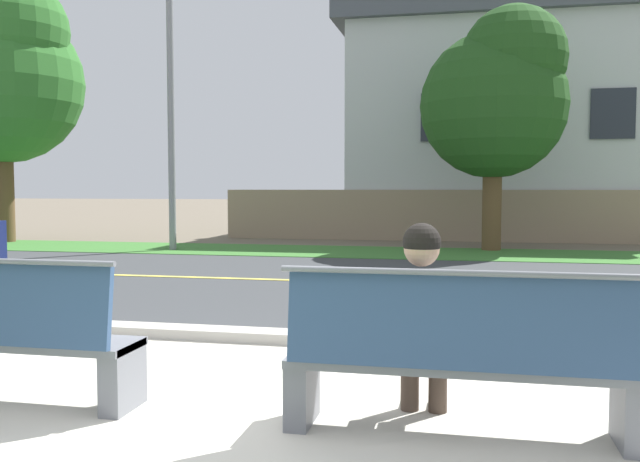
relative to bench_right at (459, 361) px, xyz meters
name	(u,v)px	position (x,y,z in m)	size (l,w,h in m)	color
ground_plane	(372,271)	(-1.54, 7.81, -0.46)	(140.00, 140.00, 0.00)	#665B4C
sidewalk_pavement	(218,409)	(-1.54, 0.21, -0.46)	(44.00, 3.60, 0.01)	beige
curb_edge	(292,338)	(-1.54, 2.16, -0.41)	(44.00, 0.30, 0.11)	#ADA89E
street_asphalt	(359,282)	(-1.54, 6.31, -0.46)	(52.00, 8.00, 0.01)	#383A3D
road_centre_line	(359,282)	(-1.54, 6.31, -0.45)	(48.00, 0.14, 0.01)	#E0CC4C
far_verge_grass	(391,253)	(-1.54, 11.17, -0.46)	(48.00, 2.80, 0.02)	#38702D
bench_right	(459,361)	(0.00, 0.00, 0.00)	(2.02, 0.48, 1.01)	slate
seated_person_grey	(422,317)	(-0.22, 0.17, 0.21)	(0.52, 0.68, 1.25)	#47382D
streetlamp	(174,77)	(-6.61, 10.97, 3.57)	(0.24, 2.10, 7.07)	gray
shade_tree_far_left	(4,71)	(-11.81, 11.92, 4.05)	(4.21, 4.21, 6.95)	brown
shade_tree_left	(499,94)	(0.77, 12.16, 3.12)	(3.35, 3.35, 5.52)	brown
garden_wall	(456,215)	(-0.16, 14.90, 0.24)	(13.00, 0.36, 1.40)	gray
house_across_street	(516,125)	(1.59, 18.09, 2.94)	(10.47, 6.91, 6.72)	#B7BCC1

